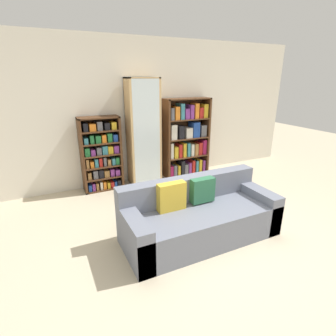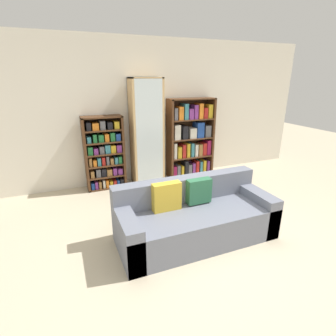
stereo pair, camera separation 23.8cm
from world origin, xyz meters
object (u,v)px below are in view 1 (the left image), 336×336
display_cabinet (143,133)px  bookshelf_right (186,139)px  bookshelf_left (101,155)px  wine_bottle (207,190)px  couch (199,217)px

display_cabinet → bookshelf_right: display_cabinet is taller
bookshelf_left → wine_bottle: bookshelf_left is taller
bookshelf_left → bookshelf_right: bearing=-0.0°
bookshelf_right → wine_bottle: (-0.27, -1.22, -0.62)m
bookshelf_right → wine_bottle: bearing=-102.3°
couch → display_cabinet: size_ratio=1.00×
display_cabinet → bookshelf_right: bearing=0.9°
couch → bookshelf_left: 2.29m
bookshelf_left → display_cabinet: bearing=-1.1°
display_cabinet → wine_bottle: (0.69, -1.20, -0.84)m
couch → bookshelf_left: size_ratio=1.49×
bookshelf_left → bookshelf_right: bookshelf_right is taller
couch → display_cabinet: display_cabinet is taller
bookshelf_right → wine_bottle: 1.39m
bookshelf_left → wine_bottle: (1.51, -1.22, -0.50)m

